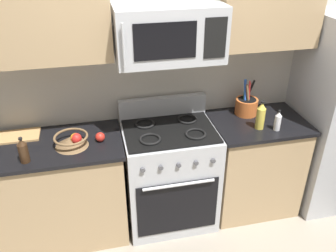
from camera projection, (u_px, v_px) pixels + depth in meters
wall_back at (160, 70)px, 2.99m from camera, size 8.00×0.10×2.60m
counter_left at (47, 193)px, 2.89m from camera, size 1.28×0.60×0.91m
range_oven at (169, 174)px, 3.08m from camera, size 0.76×0.65×1.09m
counter_right at (253, 164)px, 3.23m from camera, size 0.80×0.60×0.91m
microwave at (169, 33)px, 2.50m from camera, size 0.77×0.44×0.40m
upper_cabinets_left at (11, 9)px, 2.31m from camera, size 1.27×0.34×0.73m
utensil_crock at (246, 105)px, 3.09m from camera, size 0.19×0.19×0.32m
fruit_basket at (72, 140)px, 2.64m from camera, size 0.26×0.26×0.11m
apple_loose at (100, 137)px, 2.71m from camera, size 0.07×0.07×0.07m
cutting_board at (19, 136)px, 2.78m from camera, size 0.32×0.20×0.02m
bottle_soy at (23, 151)px, 2.45m from camera, size 0.07×0.07×0.20m
bottle_oil at (261, 116)px, 2.85m from camera, size 0.07×0.07×0.24m
bottle_vinegar at (278, 121)px, 2.84m from camera, size 0.05×0.05×0.18m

